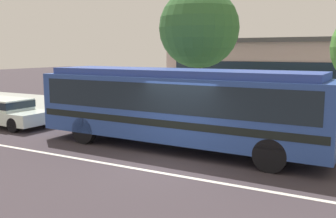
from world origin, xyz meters
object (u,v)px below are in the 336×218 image
(sedan_behind_bus, at_px, (5,111))
(street_tree_near_stop, at_px, (199,29))
(pedestrian_waiting_near_sign, at_px, (184,106))
(pedestrian_walking_along_curb, at_px, (145,104))
(transit_bus, at_px, (177,103))

(sedan_behind_bus, xyz_separation_m, street_tree_near_stop, (7.87, 4.44, 3.77))
(pedestrian_waiting_near_sign, relative_size, pedestrian_walking_along_curb, 1.00)
(transit_bus, relative_size, pedestrian_walking_along_curb, 6.31)
(pedestrian_walking_along_curb, distance_m, street_tree_near_stop, 4.23)
(sedan_behind_bus, bearing_deg, pedestrian_waiting_near_sign, 21.32)
(transit_bus, height_order, pedestrian_walking_along_curb, transit_bus)
(sedan_behind_bus, distance_m, pedestrian_walking_along_curb, 6.60)
(sedan_behind_bus, relative_size, street_tree_near_stop, 0.73)
(transit_bus, relative_size, street_tree_near_stop, 1.72)
(pedestrian_waiting_near_sign, bearing_deg, pedestrian_walking_along_curb, -169.94)
(pedestrian_walking_along_curb, bearing_deg, pedestrian_waiting_near_sign, 10.06)
(pedestrian_waiting_near_sign, height_order, pedestrian_walking_along_curb, pedestrian_walking_along_curb)
(pedestrian_waiting_near_sign, height_order, street_tree_near_stop, street_tree_near_stop)
(street_tree_near_stop, bearing_deg, transit_bus, -75.30)
(transit_bus, height_order, pedestrian_waiting_near_sign, transit_bus)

